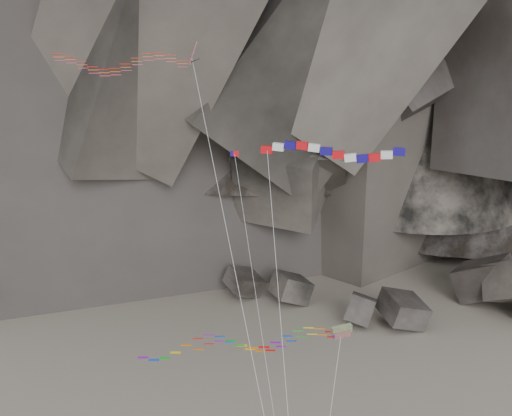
{
  "coord_description": "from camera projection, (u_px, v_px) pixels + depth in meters",
  "views": [
    {
      "loc": [
        0.17,
        -40.53,
        29.96
      ],
      "look_at": [
        1.98,
        6.0,
        19.59
      ],
      "focal_mm": 45.0,
      "sensor_mm": 36.0,
      "label": 1
    }
  ],
  "objects": [
    {
      "name": "boulder_field",
      "position": [
        444.0,
        299.0,
        78.78
      ],
      "size": [
        80.12,
        16.35,
        8.36
      ],
      "color": "#47423F",
      "rests_on": "ground"
    },
    {
      "name": "delta_kite",
      "position": [
        116.0,
        62.0,
        44.33
      ],
      "size": [
        16.29,
        18.66,
        30.14
      ],
      "rotation": [
        0.0,
        0.0,
        0.14
      ],
      "color": "red",
      "rests_on": "ground"
    },
    {
      "name": "banner_kite",
      "position": [
        332.0,
        153.0,
        44.45
      ],
      "size": [
        9.81,
        17.36,
        23.19
      ],
      "rotation": [
        0.0,
        0.0,
        -0.25
      ],
      "color": "red",
      "rests_on": "ground"
    },
    {
      "name": "parafoil_kite",
      "position": [
        234.0,
        342.0,
        42.44
      ],
      "size": [
        14.66,
        11.54,
        11.73
      ],
      "rotation": [
        0.0,
        0.0,
        0.25
      ],
      "color": "#CCE90C",
      "rests_on": "ground"
    },
    {
      "name": "pennant_kite",
      "position": [
        249.0,
        252.0,
        38.96
      ],
      "size": [
        3.73,
        12.01,
        23.07
      ],
      "rotation": [
        0.0,
        0.0,
        -0.1
      ],
      "color": "red",
      "rests_on": "ground"
    }
  ]
}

